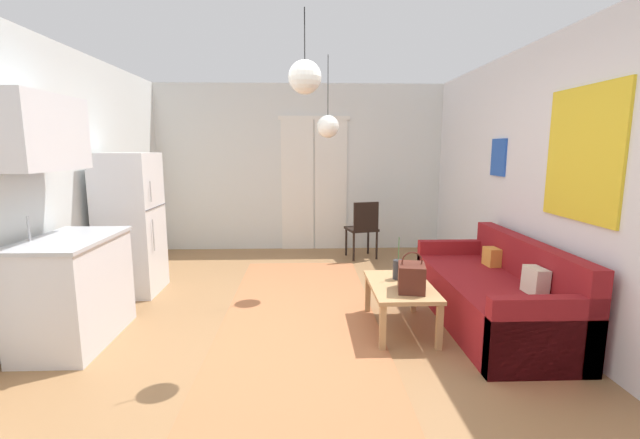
{
  "coord_description": "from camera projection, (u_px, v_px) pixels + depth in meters",
  "views": [
    {
      "loc": [
        0.08,
        -3.24,
        1.63
      ],
      "look_at": [
        0.23,
        1.07,
        0.91
      ],
      "focal_mm": 24.07,
      "sensor_mm": 36.0,
      "label": 1
    }
  ],
  "objects": [
    {
      "name": "ground_plane",
      "position": [
        296.0,
        358.0,
        3.47
      ],
      "size": [
        5.11,
        7.88,
        0.1
      ],
      "primitive_type": "cube",
      "color": "#996D44"
    },
    {
      "name": "wall_back",
      "position": [
        301.0,
        169.0,
        6.88
      ],
      "size": [
        4.71,
        0.13,
        2.62
      ],
      "color": "silver",
      "rests_on": "ground_plane"
    },
    {
      "name": "wall_right",
      "position": [
        592.0,
        189.0,
        3.33
      ],
      "size": [
        0.12,
        7.48,
        2.62
      ],
      "color": "silver",
      "rests_on": "ground_plane"
    },
    {
      "name": "area_rug",
      "position": [
        300.0,
        314.0,
        4.24
      ],
      "size": [
        1.46,
        3.78,
        0.01
      ],
      "primitive_type": "cube",
      "color": "#B26B42",
      "rests_on": "ground_plane"
    },
    {
      "name": "couch",
      "position": [
        497.0,
        297.0,
        3.96
      ],
      "size": [
        0.83,
        1.97,
        0.8
      ],
      "color": "maroon",
      "rests_on": "ground_plane"
    },
    {
      "name": "coffee_table",
      "position": [
        400.0,
        290.0,
        3.85
      ],
      "size": [
        0.54,
        0.91,
        0.42
      ],
      "color": "tan",
      "rests_on": "ground_plane"
    },
    {
      "name": "bamboo_vase",
      "position": [
        398.0,
        269.0,
        3.99
      ],
      "size": [
        0.1,
        0.1,
        0.4
      ],
      "color": "#2D2D33",
      "rests_on": "coffee_table"
    },
    {
      "name": "handbag",
      "position": [
        411.0,
        277.0,
        3.65
      ],
      "size": [
        0.27,
        0.32,
        0.34
      ],
      "color": "#512319",
      "rests_on": "coffee_table"
    },
    {
      "name": "refrigerator",
      "position": [
        131.0,
        224.0,
        4.8
      ],
      "size": [
        0.61,
        0.65,
        1.58
      ],
      "color": "white",
      "rests_on": "ground_plane"
    },
    {
      "name": "kitchen_counter",
      "position": [
        66.0,
        253.0,
        3.54
      ],
      "size": [
        0.62,
        1.05,
        2.05
      ],
      "color": "silver",
      "rests_on": "ground_plane"
    },
    {
      "name": "accent_chair",
      "position": [
        363.0,
        226.0,
        6.34
      ],
      "size": [
        0.5,
        0.49,
        0.86
      ],
      "rotation": [
        0.0,
        0.0,
        3.38
      ],
      "color": "black",
      "rests_on": "ground_plane"
    },
    {
      "name": "pendant_lamp_near",
      "position": [
        305.0,
        77.0,
        3.13
      ],
      "size": [
        0.25,
        0.25,
        0.6
      ],
      "color": "black"
    },
    {
      "name": "pendant_lamp_far",
      "position": [
        328.0,
        126.0,
        4.73
      ],
      "size": [
        0.25,
        0.25,
        0.88
      ],
      "color": "black"
    }
  ]
}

